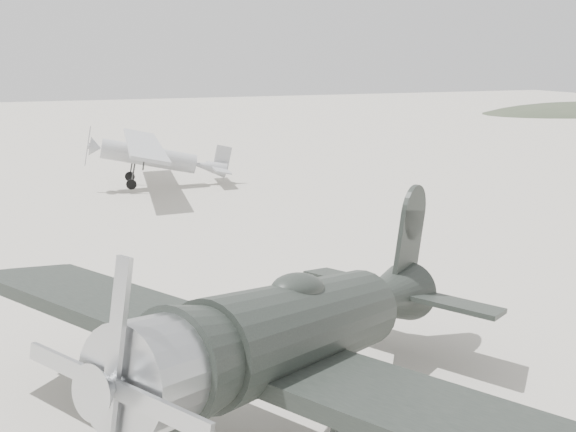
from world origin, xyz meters
The scene contains 3 objects.
ground centered at (0.00, 0.00, 0.00)m, with size 160.00×160.00×0.00m, color #A6A093.
lowwing_monoplane centered at (-2.76, -4.73, 2.12)m, with size 10.24×11.12×4.01m.
highwing_monoplane centered at (-2.88, 15.78, 1.73)m, with size 6.92×9.73×2.77m.
Camera 1 is at (-5.92, -12.39, 6.29)m, focal length 35.00 mm.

